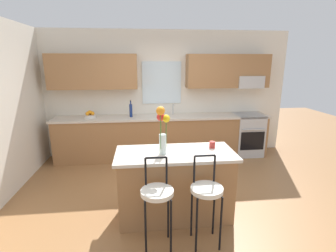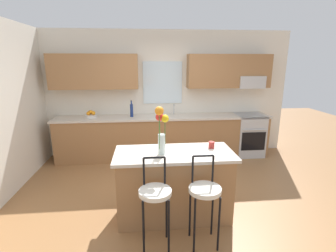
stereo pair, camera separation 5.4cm
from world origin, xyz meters
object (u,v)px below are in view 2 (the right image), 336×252
(oven_range, at_px, (248,135))
(fruit_bowl_oranges, at_px, (91,115))
(bar_stool_middle, at_px, (205,193))
(kitchen_island, at_px, (174,184))
(flower_vase, at_px, (161,127))
(mug_ceramic, at_px, (212,145))
(bar_stool_near, at_px, (155,196))
(bottle_olive_oil, at_px, (132,110))

(oven_range, xyz_separation_m, fruit_bowl_oranges, (-3.41, 0.03, 0.52))
(bar_stool_middle, bearing_deg, kitchen_island, 116.06)
(flower_vase, relative_size, mug_ceramic, 6.85)
(oven_range, height_order, bar_stool_near, bar_stool_near)
(bar_stool_near, relative_size, bar_stool_middle, 1.00)
(oven_range, height_order, bottle_olive_oil, bottle_olive_oil)
(bar_stool_middle, distance_m, mug_ceramic, 0.79)
(flower_vase, height_order, fruit_bowl_oranges, flower_vase)
(oven_range, height_order, fruit_bowl_oranges, fruit_bowl_oranges)
(kitchen_island, xyz_separation_m, bar_stool_middle, (0.27, -0.56, 0.17))
(bar_stool_near, xyz_separation_m, mug_ceramic, (0.79, 0.67, 0.33))
(bottle_olive_oil, bearing_deg, fruit_bowl_oranges, 179.76)
(bar_stool_near, bearing_deg, bottle_olive_oil, 97.51)
(fruit_bowl_oranges, bearing_deg, bar_stool_near, -66.42)
(mug_ceramic, height_order, bottle_olive_oil, bottle_olive_oil)
(bar_stool_middle, xyz_separation_m, mug_ceramic, (0.24, 0.67, 0.33))
(flower_vase, bearing_deg, bar_stool_middle, -49.30)
(bar_stool_near, relative_size, bottle_olive_oil, 2.99)
(flower_vase, distance_m, bottle_olive_oil, 2.29)
(kitchen_island, bearing_deg, flower_vase, -164.71)
(mug_ceramic, relative_size, fruit_bowl_oranges, 0.37)
(kitchen_island, height_order, bar_stool_middle, bar_stool_middle)
(bottle_olive_oil, bearing_deg, bar_stool_middle, -71.64)
(bottle_olive_oil, bearing_deg, flower_vase, -78.16)
(bottle_olive_oil, bearing_deg, bar_stool_near, -82.49)
(kitchen_island, height_order, bottle_olive_oil, bottle_olive_oil)
(oven_range, xyz_separation_m, flower_vase, (-2.10, -2.21, 0.81))
(flower_vase, bearing_deg, bar_stool_near, -101.62)
(mug_ceramic, bearing_deg, flower_vase, -167.07)
(bar_stool_near, distance_m, fruit_bowl_oranges, 3.02)
(oven_range, distance_m, kitchen_island, 2.90)
(flower_vase, relative_size, bottle_olive_oil, 1.77)
(kitchen_island, relative_size, bar_stool_middle, 1.47)
(bar_stool_near, height_order, mug_ceramic, bar_stool_near)
(bar_stool_middle, bearing_deg, bar_stool_near, 180.00)
(bar_stool_near, xyz_separation_m, bar_stool_middle, (0.55, 0.00, 0.00))
(kitchen_island, distance_m, flower_vase, 0.83)
(flower_vase, bearing_deg, oven_range, 46.47)
(kitchen_island, bearing_deg, mug_ceramic, 12.15)
(fruit_bowl_oranges, distance_m, bottle_olive_oil, 0.84)
(fruit_bowl_oranges, bearing_deg, mug_ceramic, -46.17)
(mug_ceramic, bearing_deg, fruit_bowl_oranges, 133.83)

